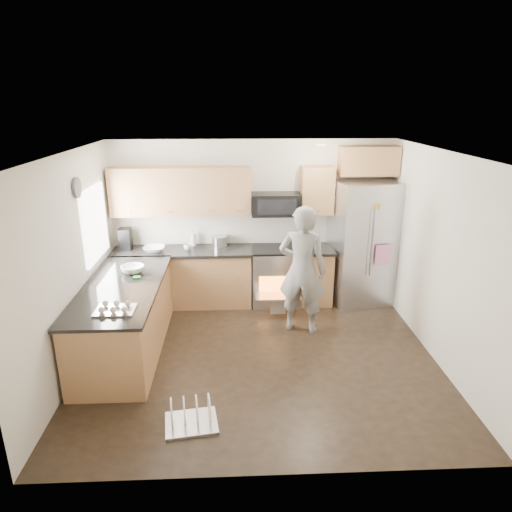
{
  "coord_description": "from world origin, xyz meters",
  "views": [
    {
      "loc": [
        -0.28,
        -5.2,
        3.17
      ],
      "look_at": [
        -0.02,
        0.5,
        1.21
      ],
      "focal_mm": 32.0,
      "sensor_mm": 36.0,
      "label": 1
    }
  ],
  "objects_px": {
    "person": "(302,270)",
    "refrigerator": "(363,243)",
    "dish_rack": "(191,417)",
    "stove_range": "(275,263)"
  },
  "relations": [
    {
      "from": "refrigerator",
      "to": "dish_rack",
      "type": "relative_size",
      "value": 3.41
    },
    {
      "from": "stove_range",
      "to": "person",
      "type": "relative_size",
      "value": 0.97
    },
    {
      "from": "refrigerator",
      "to": "person",
      "type": "distance_m",
      "value": 1.5
    },
    {
      "from": "refrigerator",
      "to": "stove_range",
      "type": "bearing_deg",
      "value": 170.3
    },
    {
      "from": "person",
      "to": "dish_rack",
      "type": "bearing_deg",
      "value": 73.83
    },
    {
      "from": "refrigerator",
      "to": "dish_rack",
      "type": "height_order",
      "value": "refrigerator"
    },
    {
      "from": "person",
      "to": "dish_rack",
      "type": "relative_size",
      "value": 3.16
    },
    {
      "from": "person",
      "to": "refrigerator",
      "type": "bearing_deg",
      "value": -119.42
    },
    {
      "from": "stove_range",
      "to": "dish_rack",
      "type": "height_order",
      "value": "stove_range"
    },
    {
      "from": "refrigerator",
      "to": "person",
      "type": "relative_size",
      "value": 1.08
    }
  ]
}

